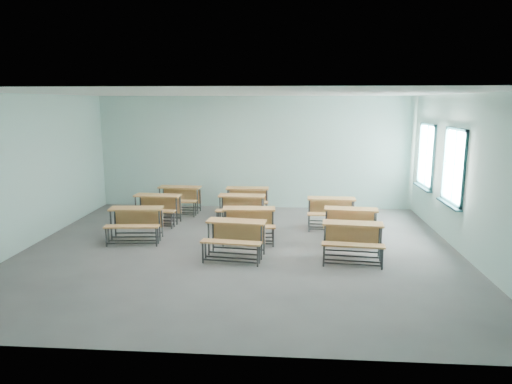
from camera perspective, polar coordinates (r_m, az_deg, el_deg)
room at (r=9.22m, az=-1.54°, el=2.26°), size 9.04×8.04×3.24m
desk_unit_r0c1 at (r=9.01m, az=-2.61°, el=-5.20°), size 1.24×0.91×0.73m
desk_unit_r0c2 at (r=9.04m, az=11.97°, el=-5.40°), size 1.23×0.88×0.73m
desk_unit_r1c0 at (r=10.43m, az=-14.82°, el=-3.29°), size 1.23×0.88×0.73m
desk_unit_r1c1 at (r=10.06m, az=-0.91°, el=-3.44°), size 1.21×0.85×0.73m
desk_unit_r1c2 at (r=10.22m, az=11.76°, el=-3.45°), size 1.23×0.89×0.73m
desk_unit_r2c0 at (r=11.75m, az=-12.32°, el=-1.56°), size 1.21×0.85×0.73m
desk_unit_r2c1 at (r=11.45m, az=-1.85°, el=-1.63°), size 1.19×0.82×0.73m
desk_unit_r2c2 at (r=11.25m, az=9.39°, el=-2.01°), size 1.19×0.82×0.73m
desk_unit_r3c0 at (r=12.77m, az=-9.60°, el=-0.45°), size 1.20×0.83×0.73m
desk_unit_r3c1 at (r=12.43m, az=-1.10°, el=-0.61°), size 1.18×0.80×0.73m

